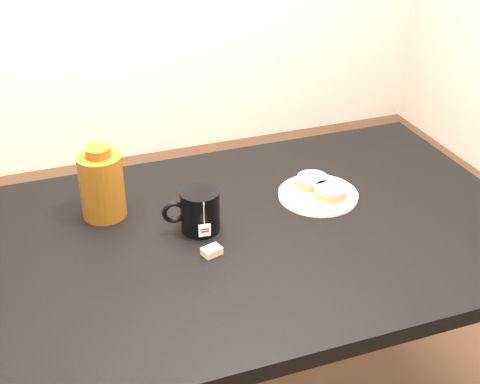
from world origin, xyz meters
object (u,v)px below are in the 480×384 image
Objects in this scene: plate at (318,194)px; mug at (199,211)px; table at (254,256)px; bagel_package at (102,185)px; bagel_front at (330,192)px; bagel_back at (312,181)px; teabag_pouch at (212,251)px.

mug is (-0.35, -0.04, 0.05)m from plate.
bagel_package is at bearing 149.58° from table.
plate is at bearing 131.78° from bagel_front.
plate is 0.36m from mug.
bagel_front is at bearing 9.26° from mug.
bagel_front reaches higher than plate.
bagel_package is (-0.56, 0.11, 0.08)m from plate.
plate is at bearing 13.53° from mug.
plate is (0.22, 0.09, 0.09)m from table.
bagel_back is (0.00, 0.05, 0.02)m from plate.
mug is at bearing -165.53° from bagel_back.
bagel_back is at bearing 29.61° from teabag_pouch.
bagel_back is at bearing 20.67° from mug.
teabag_pouch is (-0.36, -0.20, -0.02)m from bagel_back.
plate reaches higher than table.
mug is 0.12m from teabag_pouch.
plate is 4.81× the size of teabag_pouch.
teabag_pouch is at bearing -156.06° from plate.
mug is 3.31× the size of teabag_pouch.
bagel_back is 1.24× the size of bagel_front.
bagel_back reaches higher than table.
plate is 1.12× the size of bagel_package.
bagel_package is at bearing 169.11° from plate.
mug reaches higher than plate.
bagel_back is at bearing -6.22° from bagel_package.
teabag_pouch is (-0.35, -0.16, 0.00)m from plate.
bagel_front is 0.40m from teabag_pouch.
bagel_package is (-0.34, 0.20, 0.17)m from table.
plate is 0.04m from bagel_front.
bagel_back reaches higher than plate.
mug is at bearing -172.67° from plate.
plate is 2.18× the size of bagel_front.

